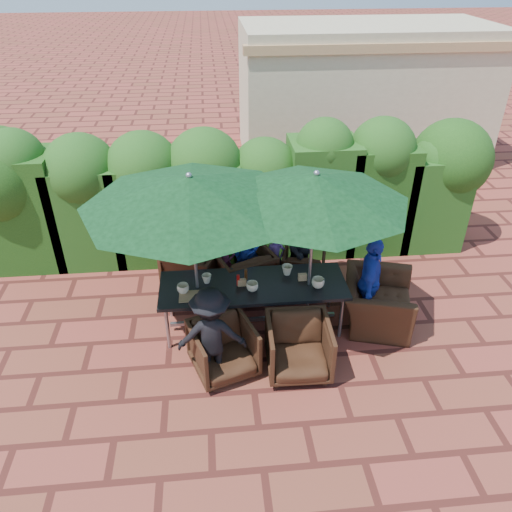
{
  "coord_description": "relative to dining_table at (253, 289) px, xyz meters",
  "views": [
    {
      "loc": [
        -0.41,
        -5.51,
        4.83
      ],
      "look_at": [
        0.17,
        0.4,
        1.07
      ],
      "focal_mm": 35.0,
      "sensor_mm": 36.0,
      "label": 1
    }
  ],
  "objects": [
    {
      "name": "ground",
      "position": [
        -0.11,
        -0.17,
        -0.68
      ],
      "size": [
        80.0,
        80.0,
        0.0
      ],
      "primitive_type": "plane",
      "color": "maroon",
      "rests_on": "ground"
    },
    {
      "name": "dining_table",
      "position": [
        0.0,
        0.0,
        0.0
      ],
      "size": [
        2.62,
        0.9,
        0.75
      ],
      "color": "black",
      "rests_on": "ground"
    },
    {
      "name": "umbrella_left",
      "position": [
        -0.78,
        0.01,
        1.54
      ],
      "size": [
        2.81,
        2.81,
        2.46
      ],
      "color": "gray",
      "rests_on": "ground"
    },
    {
      "name": "umbrella_right",
      "position": [
        0.78,
        -0.07,
        1.54
      ],
      "size": [
        2.45,
        2.45,
        2.46
      ],
      "color": "gray",
      "rests_on": "ground"
    },
    {
      "name": "chair_far_left",
      "position": [
        -0.86,
        1.06,
        -0.25
      ],
      "size": [
        1.07,
        1.04,
        0.85
      ],
      "primitive_type": "imported",
      "rotation": [
        0.0,
        0.0,
        2.74
      ],
      "color": "black",
      "rests_on": "ground"
    },
    {
      "name": "chair_far_mid",
      "position": [
        -0.08,
        0.87,
        -0.24
      ],
      "size": [
        1.07,
        1.04,
        0.87
      ],
      "primitive_type": "imported",
      "rotation": [
        0.0,
        0.0,
        3.51
      ],
      "color": "black",
      "rests_on": "ground"
    },
    {
      "name": "chair_far_right",
      "position": [
        0.93,
        1.02,
        -0.33
      ],
      "size": [
        0.81,
        0.78,
        0.69
      ],
      "primitive_type": "imported",
      "rotation": [
        0.0,
        0.0,
        2.88
      ],
      "color": "black",
      "rests_on": "ground"
    },
    {
      "name": "chair_near_left",
      "position": [
        -0.47,
        -0.85,
        -0.28
      ],
      "size": [
        0.96,
        0.93,
        0.79
      ],
      "primitive_type": "imported",
      "rotation": [
        0.0,
        0.0,
        0.33
      ],
      "color": "black",
      "rests_on": "ground"
    },
    {
      "name": "chair_near_right",
      "position": [
        0.5,
        -0.93,
        -0.26
      ],
      "size": [
        0.83,
        0.78,
        0.83
      ],
      "primitive_type": "imported",
      "rotation": [
        0.0,
        0.0,
        -0.03
      ],
      "color": "black",
      "rests_on": "ground"
    },
    {
      "name": "chair_end_right",
      "position": [
        1.82,
        -0.07,
        -0.19
      ],
      "size": [
        1.0,
        1.26,
        0.97
      ],
      "primitive_type": "imported",
      "rotation": [
        0.0,
        0.0,
        1.29
      ],
      "color": "black",
      "rests_on": "ground"
    },
    {
      "name": "adult_far_left",
      "position": [
        -0.83,
        0.94,
        -0.03
      ],
      "size": [
        0.73,
        0.57,
        1.3
      ],
      "primitive_type": "imported",
      "rotation": [
        0.0,
        0.0,
        0.32
      ],
      "color": "silver",
      "rests_on": "ground"
    },
    {
      "name": "adult_far_mid",
      "position": [
        0.01,
        1.03,
        -0.04
      ],
      "size": [
        0.51,
        0.44,
        1.27
      ],
      "primitive_type": "imported",
      "rotation": [
        0.0,
        0.0,
        0.16
      ],
      "color": "#1F34A8",
      "rests_on": "ground"
    },
    {
      "name": "adult_far_right",
      "position": [
        0.91,
        1.02,
        0.01
      ],
      "size": [
        0.66,
        0.41,
        1.37
      ],
      "primitive_type": "imported",
      "rotation": [
        0.0,
        0.0,
        -0.01
      ],
      "color": "black",
      "rests_on": "ground"
    },
    {
      "name": "adult_near_left",
      "position": [
        -0.61,
        -0.92,
        -0.0
      ],
      "size": [
        0.88,
        0.43,
        1.35
      ],
      "primitive_type": "imported",
      "rotation": [
        0.0,
        0.0,
        3.11
      ],
      "color": "black",
      "rests_on": "ground"
    },
    {
      "name": "adult_end_right",
      "position": [
        1.67,
        -0.06,
        0.03
      ],
      "size": [
        0.66,
        0.92,
        1.42
      ],
      "primitive_type": "imported",
      "rotation": [
        0.0,
        0.0,
        1.24
      ],
      "color": "#1F34A8",
      "rests_on": "ground"
    },
    {
      "name": "child_left",
      "position": [
        -0.36,
        1.07,
        -0.22
      ],
      "size": [
        0.35,
        0.29,
        0.91
      ],
      "primitive_type": "imported",
      "rotation": [
        0.0,
        0.0,
        -0.09
      ],
      "color": "#E14F9D",
      "rests_on": "ground"
    },
    {
      "name": "child_right",
      "position": [
        0.46,
        1.07,
        -0.22
      ],
      "size": [
        0.39,
        0.35,
        0.92
      ],
      "primitive_type": "imported",
      "rotation": [
        0.0,
        0.0,
        0.29
      ],
      "color": "#7E4FAC",
      "rests_on": "ground"
    },
    {
      "name": "pedestrian_a",
      "position": [
        1.29,
        4.0,
        0.11
      ],
      "size": [
        1.5,
        1.28,
        1.57
      ],
      "primitive_type": "imported",
      "rotation": [
        0.0,
        0.0,
        2.53
      ],
      "color": "#258A25",
      "rests_on": "ground"
    },
    {
      "name": "pedestrian_b",
      "position": [
        2.58,
        4.08,
        0.09
      ],
      "size": [
        0.76,
        0.5,
        1.53
      ],
      "primitive_type": "imported",
      "rotation": [
        0.0,
        0.0,
        3.07
      ],
      "color": "#E14F9D",
      "rests_on": "ground"
    },
    {
      "name": "pedestrian_c",
      "position": [
        3.27,
        4.27,
        0.13
      ],
      "size": [
        1.13,
        0.97,
        1.62
      ],
      "primitive_type": "imported",
      "rotation": [
        0.0,
        0.0,
        2.56
      ],
      "color": "gray",
      "rests_on": "ground"
    },
    {
      "name": "cup_a",
      "position": [
        -0.97,
        -0.1,
        0.14
      ],
      "size": [
        0.17,
        0.17,
        0.13
      ],
      "primitive_type": "imported",
      "color": "beige",
      "rests_on": "dining_table"
    },
    {
      "name": "cup_b",
      "position": [
        -0.65,
        0.11,
        0.14
      ],
      "size": [
        0.14,
        0.14,
        0.13
      ],
      "primitive_type": "imported",
      "color": "beige",
      "rests_on": "dining_table"
    },
    {
      "name": "cup_c",
      "position": [
        -0.03,
        -0.14,
        0.14
      ],
      "size": [
        0.17,
        0.17,
        0.13
      ],
      "primitive_type": "imported",
      "color": "beige",
      "rests_on": "dining_table"
    },
    {
      "name": "cup_d",
      "position": [
        0.51,
        0.21,
        0.15
      ],
      "size": [
        0.15,
        0.15,
        0.14
      ],
      "primitive_type": "imported",
      "color": "beige",
      "rests_on": "dining_table"
    },
    {
      "name": "cup_e",
      "position": [
        0.89,
        -0.15,
        0.14
      ],
      "size": [
        0.18,
        0.18,
        0.14
      ],
      "primitive_type": "imported",
      "color": "beige",
      "rests_on": "dining_table"
    },
    {
      "name": "ketchup_bottle",
      "position": [
        -0.21,
        0.0,
        0.16
      ],
      "size": [
        0.04,
        0.04,
        0.17
      ],
      "primitive_type": "cylinder",
      "color": "#B20C0A",
      "rests_on": "dining_table"
    },
    {
      "name": "sauce_bottle",
      "position": [
        -0.09,
        0.13,
        0.16
      ],
      "size": [
        0.04,
        0.04,
        0.17
      ],
      "primitive_type": "cylinder",
      "color": "#4C230C",
      "rests_on": "dining_table"
    },
    {
      "name": "serving_tray",
      "position": [
        -0.85,
        -0.21,
        0.08
      ],
      "size": [
        0.35,
        0.25,
        0.02
      ],
      "primitive_type": "cube",
      "color": "olive",
      "rests_on": "dining_table"
    },
    {
      "name": "number_block_left",
      "position": [
        -0.16,
        -0.01,
        0.12
      ],
      "size": [
        0.12,
        0.06,
        0.1
      ],
      "primitive_type": "cube",
      "color": "tan",
      "rests_on": "dining_table"
    },
    {
      "name": "number_block_right",
      "position": [
        0.7,
        0.04,
        0.12
      ],
      "size": [
        0.12,
        0.06,
        0.1
      ],
      "primitive_type": "cube",
      "color": "tan",
      "rests_on": "dining_table"
    },
    {
      "name": "hedge_wall",
      "position": [
        -0.37,
        2.15,
        0.65
      ],
      "size": [
        9.1,
        1.6,
        2.43
      ],
      "color": "#13360E",
      "rests_on": "ground"
    },
    {
      "name": "building",
      "position": [
        3.39,
        6.82,
        0.93
      ],
      "size": [
        6.2,
        3.08,
        3.2
      ],
      "color": "beige",
      "rests_on": "ground"
    }
  ]
}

